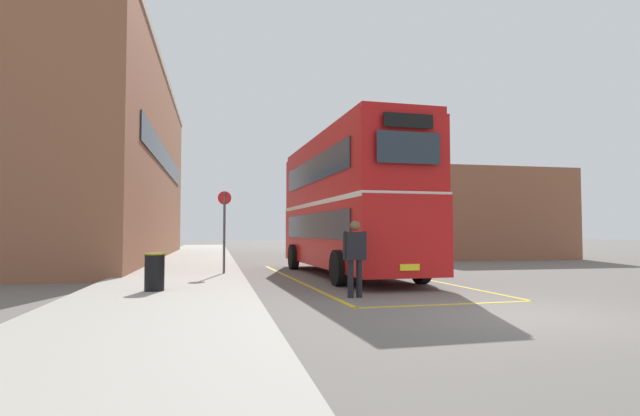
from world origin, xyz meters
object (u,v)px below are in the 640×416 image
at_px(double_decker_bus, 347,203).
at_px(single_deck_bus, 348,230).
at_px(litter_bin, 155,272).
at_px(bus_stop_sign, 224,224).
at_px(pedestrian_boarding, 355,253).

distance_m(double_decker_bus, single_deck_bus, 14.66).
bearing_deg(single_deck_bus, litter_bin, -117.23).
xyz_separation_m(double_decker_bus, bus_stop_sign, (-4.18, 0.04, -0.75)).
distance_m(pedestrian_boarding, bus_stop_sign, 6.43).
bearing_deg(bus_stop_sign, single_deck_bus, 60.45).
distance_m(single_deck_bus, litter_bin, 21.10).
bearing_deg(litter_bin, single_deck_bus, 62.77).
bearing_deg(litter_bin, bus_stop_sign, 70.40).
height_order(double_decker_bus, bus_stop_sign, double_decker_bus).
bearing_deg(pedestrian_boarding, bus_stop_sign, 116.60).
height_order(pedestrian_boarding, litter_bin, pedestrian_boarding).
relative_size(double_decker_bus, pedestrian_boarding, 5.90).
xyz_separation_m(double_decker_bus, single_deck_bus, (3.81, 14.12, -0.87)).
distance_m(litter_bin, bus_stop_sign, 5.07).
height_order(double_decker_bus, litter_bin, double_decker_bus).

